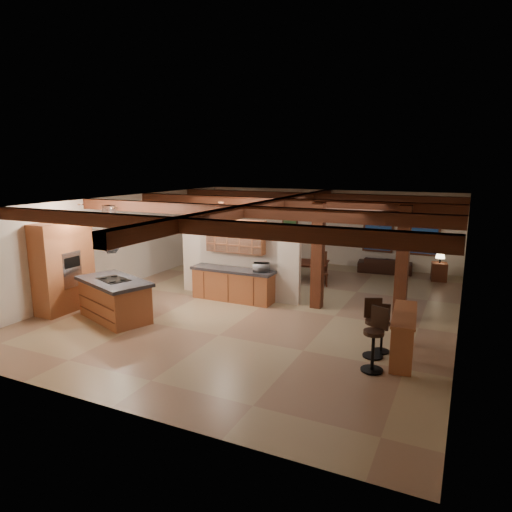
{
  "coord_description": "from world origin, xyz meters",
  "views": [
    {
      "loc": [
        5.03,
        -11.12,
        3.92
      ],
      "look_at": [
        -0.45,
        0.5,
        1.28
      ],
      "focal_mm": 32.0,
      "sensor_mm": 36.0,
      "label": 1
    }
  ],
  "objects": [
    {
      "name": "range_hood",
      "position": [
        -2.95,
        -2.61,
        1.78
      ],
      "size": [
        1.1,
        1.1,
        1.4
      ],
      "color": "silver",
      "rests_on": "room_walls"
    },
    {
      "name": "timber_posts",
      "position": [
        2.5,
        0.5,
        1.76
      ],
      "size": [
        2.5,
        0.3,
        2.9
      ],
      "color": "#3B1E0E",
      "rests_on": "ground"
    },
    {
      "name": "pantry_cabinet",
      "position": [
        -4.67,
        -2.6,
        1.2
      ],
      "size": [
        0.67,
        1.6,
        2.4
      ],
      "color": "#94582F",
      "rests_on": "ground"
    },
    {
      "name": "side_table",
      "position": [
        4.25,
        5.04,
        0.31
      ],
      "size": [
        0.56,
        0.56,
        0.61
      ],
      "primitive_type": "cube",
      "rotation": [
        0.0,
        0.0,
        0.14
      ],
      "color": "#3B1E0E",
      "rests_on": "ground"
    },
    {
      "name": "bar_stool_b",
      "position": [
        3.56,
        -1.8,
        0.51
      ],
      "size": [
        0.35,
        0.37,
        1.01
      ],
      "color": "black",
      "rests_on": "ground"
    },
    {
      "name": "ground",
      "position": [
        0.0,
        0.0,
        0.0
      ],
      "size": [
        12.0,
        12.0,
        0.0
      ],
      "primitive_type": "plane",
      "color": "tan",
      "rests_on": "ground"
    },
    {
      "name": "upper_display_cabinet",
      "position": [
        -1.0,
        0.31,
        1.85
      ],
      "size": [
        1.8,
        0.36,
        0.95
      ],
      "color": "#94582F",
      "rests_on": "partition_wall"
    },
    {
      "name": "microwave",
      "position": [
        -0.1,
        0.11,
        1.06
      ],
      "size": [
        0.51,
        0.41,
        0.24
      ],
      "primitive_type": "imported",
      "rotation": [
        0.0,
        0.0,
        3.44
      ],
      "color": "silver",
      "rests_on": "back_counter"
    },
    {
      "name": "bar_stool_c",
      "position": [
        3.44,
        -2.13,
        0.61
      ],
      "size": [
        0.45,
        0.47,
        1.2
      ],
      "color": "black",
      "rests_on": "ground"
    },
    {
      "name": "back_windows",
      "position": [
        2.8,
        5.93,
        1.5
      ],
      "size": [
        2.7,
        0.07,
        1.7
      ],
      "color": "#3B1E0E",
      "rests_on": "room_walls"
    },
    {
      "name": "ceiling_beams",
      "position": [
        0.0,
        0.0,
        2.76
      ],
      "size": [
        10.0,
        12.0,
        0.28
      ],
      "color": "#3B1E0E",
      "rests_on": "room_walls"
    },
    {
      "name": "sofa",
      "position": [
        2.39,
        5.45,
        0.28
      ],
      "size": [
        1.96,
        0.96,
        0.55
      ],
      "primitive_type": "imported",
      "rotation": [
        0.0,
        0.0,
        3.26
      ],
      "color": "black",
      "rests_on": "ground"
    },
    {
      "name": "dining_chairs",
      "position": [
        -0.01,
        3.04,
        0.56
      ],
      "size": [
        2.22,
        2.22,
        1.1
      ],
      "color": "#3B1E0E",
      "rests_on": "ground"
    },
    {
      "name": "framed_art",
      "position": [
        -1.5,
        5.94,
        1.7
      ],
      "size": [
        0.65,
        0.05,
        0.85
      ],
      "color": "#3B1E0E",
      "rests_on": "room_walls"
    },
    {
      "name": "partition_wall",
      "position": [
        -1.0,
        0.5,
        1.1
      ],
      "size": [
        3.8,
        0.18,
        2.2
      ],
      "primitive_type": "cube",
      "color": "beige",
      "rests_on": "ground"
    },
    {
      "name": "back_counter",
      "position": [
        -1.0,
        0.11,
        0.48
      ],
      "size": [
        2.5,
        0.66,
        0.94
      ],
      "color": "#94582F",
      "rests_on": "ground"
    },
    {
      "name": "kitchen_island",
      "position": [
        -2.95,
        -2.61,
        0.53
      ],
      "size": [
        2.38,
        1.8,
        1.05
      ],
      "color": "#94582F",
      "rests_on": "ground"
    },
    {
      "name": "table_lamp",
      "position": [
        4.25,
        5.04,
        0.87
      ],
      "size": [
        0.3,
        0.3,
        0.36
      ],
      "color": "black",
      "rests_on": "side_table"
    },
    {
      "name": "room_walls",
      "position": [
        0.0,
        0.0,
        1.78
      ],
      "size": [
        12.0,
        12.0,
        12.0
      ],
      "color": "beige",
      "rests_on": "ground"
    },
    {
      "name": "recessed_cans",
      "position": [
        -2.53,
        -1.93,
        2.87
      ],
      "size": [
        3.16,
        2.46,
        0.03
      ],
      "color": "silver",
      "rests_on": "room_walls"
    },
    {
      "name": "dining_table",
      "position": [
        -0.01,
        3.04,
        0.33
      ],
      "size": [
        2.01,
        1.34,
        0.66
      ],
      "primitive_type": "imported",
      "rotation": [
        0.0,
        0.0,
        0.17
      ],
      "color": "#401B10",
      "rests_on": "ground"
    },
    {
      "name": "bar_counter",
      "position": [
        4.01,
        -1.94,
        0.65
      ],
      "size": [
        0.62,
        1.86,
        0.96
      ],
      "color": "#94582F",
      "rests_on": "ground"
    },
    {
      "name": "bar_stool_a",
      "position": [
        3.59,
        -2.79,
        0.63
      ],
      "size": [
        0.46,
        0.47,
        1.24
      ],
      "color": "black",
      "rests_on": "ground"
    }
  ]
}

